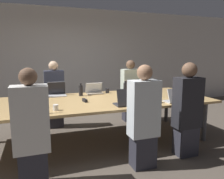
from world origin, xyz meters
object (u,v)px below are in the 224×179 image
at_px(cup_far_center, 107,91).
at_px(person_near_left, 31,132).
at_px(laptop_far_right, 133,88).
at_px(bottle_far_right, 125,87).
at_px(bottle_far_center, 81,90).
at_px(cup_far_right, 144,88).
at_px(laptop_near_right, 175,98).
at_px(person_near_right, 187,111).
at_px(cup_near_right, 158,100).
at_px(person_far_right, 130,92).
at_px(laptop_near_midright, 126,101).
at_px(laptop_far_center, 94,90).
at_px(person_far_midleft, 55,96).
at_px(bottle_far_midleft, 42,92).
at_px(cup_near_midright, 139,100).
at_px(laptop_far_midleft, 57,92).
at_px(laptop_near_left, 34,108).
at_px(cup_near_left, 56,108).
at_px(person_near_midright, 144,119).
at_px(stapler, 85,100).
at_px(bottle_near_right, 182,93).

relative_size(cup_far_center, person_near_left, 0.07).
height_order(laptop_far_right, person_near_left, person_near_left).
bearing_deg(bottle_far_right, person_near_left, -138.77).
bearing_deg(bottle_far_center, cup_far_right, 6.45).
distance_m(laptop_near_right, person_near_right, 0.36).
bearing_deg(laptop_far_right, person_near_right, -84.83).
xyz_separation_m(bottle_far_right, cup_near_right, (0.14, -1.08, -0.07)).
relative_size(person_far_right, person_near_right, 0.99).
bearing_deg(laptop_near_midright, bottle_far_right, -111.84).
bearing_deg(cup_far_center, person_near_left, -131.31).
bearing_deg(person_far_right, laptop_far_center, -158.74).
bearing_deg(person_far_right, person_far_midleft, 176.42).
relative_size(cup_far_center, person_far_right, 0.07).
bearing_deg(person_far_right, person_near_left, -136.35).
bearing_deg(bottle_far_midleft, cup_near_right, -30.66).
bearing_deg(laptop_far_center, cup_near_midright, -66.08).
bearing_deg(laptop_far_midleft, cup_far_center, -2.22).
height_order(bottle_far_center, laptop_near_left, same).
xyz_separation_m(laptop_near_left, cup_near_left, (0.29, 0.06, -0.03)).
bearing_deg(person_far_right, laptop_near_left, -143.83).
distance_m(laptop_far_center, cup_far_right, 1.15).
distance_m(person_near_midright, laptop_near_right, 0.92).
height_order(laptop_far_center, person_near_midright, person_near_midright).
distance_m(cup_far_center, person_near_right, 1.73).
height_order(laptop_far_midleft, person_far_right, person_far_right).
relative_size(bottle_far_midleft, laptop_near_right, 0.76).
bearing_deg(person_near_right, bottle_far_right, -74.98).
height_order(bottle_far_center, stapler, bottle_far_center).
bearing_deg(bottle_far_center, cup_near_left, -119.81).
bearing_deg(person_near_left, bottle_far_center, -119.85).
relative_size(person_near_midright, bottle_near_right, 5.71).
bearing_deg(laptop_near_midright, bottle_far_midleft, -41.73).
distance_m(bottle_far_center, person_near_right, 1.97).
xyz_separation_m(bottle_far_midleft, cup_near_midright, (1.48, -0.98, -0.05)).
xyz_separation_m(person_near_left, stapler, (0.84, 0.98, 0.11)).
bearing_deg(person_near_left, laptop_near_left, -94.06).
relative_size(person_far_midleft, cup_far_center, 14.84).
bearing_deg(laptop_far_right, laptop_far_midleft, -178.70).
bearing_deg(bottle_far_center, cup_near_midright, -50.27).
relative_size(laptop_far_midleft, bottle_near_right, 1.35).
height_order(bottle_far_midleft, laptop_near_right, bottle_far_midleft).
bearing_deg(person_far_midleft, person_near_midright, -65.13).
bearing_deg(cup_far_center, bottle_far_center, -168.12).
xyz_separation_m(laptop_far_center, cup_near_left, (-0.86, -1.11, -0.02)).
distance_m(laptop_far_midleft, person_far_midleft, 0.48).
bearing_deg(laptop_far_right, person_far_right, 78.17).
height_order(laptop_near_right, person_near_right, person_near_right).
height_order(cup_far_center, cup_near_midright, cup_near_midright).
relative_size(laptop_near_midright, cup_near_right, 3.62).
bearing_deg(cup_far_right, person_near_left, -143.88).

